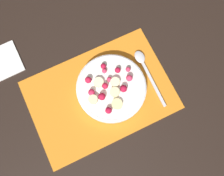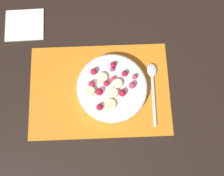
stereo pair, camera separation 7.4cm
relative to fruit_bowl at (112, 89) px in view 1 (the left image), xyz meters
The scene contains 5 objects.
ground_plane 0.04m from the fruit_bowl, behind, with size 3.00×3.00×0.00m, color black.
placemat 0.04m from the fruit_bowl, behind, with size 0.44×0.30×0.01m.
fruit_bowl is the anchor object (origin of this frame).
spoon 0.13m from the fruit_bowl, 11.91° to the left, with size 0.03×0.20×0.01m.
napkin 0.37m from the fruit_bowl, 139.94° to the left, with size 0.13×0.12×0.01m.
Camera 1 is at (-0.04, -0.17, 0.76)m, focal length 40.00 mm.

